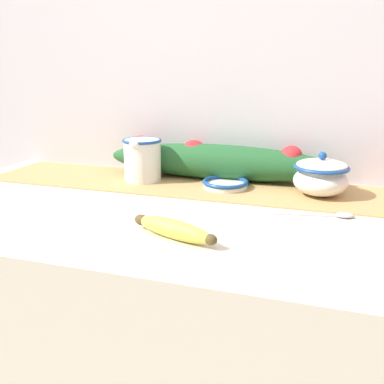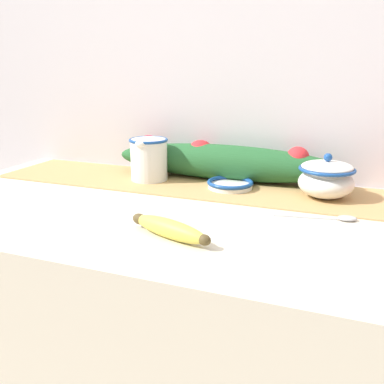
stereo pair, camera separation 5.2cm
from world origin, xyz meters
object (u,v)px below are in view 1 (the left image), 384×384
(sugar_bowl, at_px, (321,176))
(spoon, at_px, (339,215))
(small_dish, at_px, (225,184))
(cream_pitcher, at_px, (143,158))
(banana, at_px, (173,229))

(sugar_bowl, distance_m, spoon, 0.16)
(sugar_bowl, xyz_separation_m, small_dish, (-0.24, -0.00, -0.04))
(cream_pitcher, bearing_deg, small_dish, -1.18)
(sugar_bowl, bearing_deg, banana, -124.46)
(banana, height_order, spoon, banana)
(sugar_bowl, height_order, banana, sugar_bowl)
(sugar_bowl, relative_size, spoon, 0.78)
(banana, bearing_deg, small_dish, 88.02)
(sugar_bowl, relative_size, banana, 0.70)
(spoon, bearing_deg, cream_pitcher, 153.70)
(cream_pitcher, height_order, banana, cream_pitcher)
(small_dish, bearing_deg, cream_pitcher, 178.82)
(cream_pitcher, height_order, spoon, cream_pitcher)
(small_dish, bearing_deg, banana, -91.98)
(sugar_bowl, distance_m, banana, 0.44)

